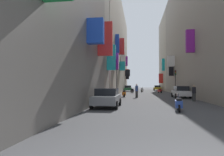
{
  "coord_description": "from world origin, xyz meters",
  "views": [
    {
      "loc": [
        -1.45,
        -3.84,
        1.75
      ],
      "look_at": [
        -5.29,
        25.31,
        2.64
      ],
      "focal_mm": 32.08,
      "sensor_mm": 36.0,
      "label": 1
    }
  ],
  "objects_px": {
    "parked_car_yellow": "(157,88)",
    "traffic_light_near_corner": "(175,78)",
    "parked_car_white": "(181,92)",
    "parked_car_green": "(128,88)",
    "scooter_white": "(142,90)",
    "pedestrian_near_left": "(137,91)",
    "scooter_orange": "(124,94)",
    "scooter_red": "(160,91)",
    "traffic_light_far_corner": "(117,75)",
    "scooter_blue": "(179,104)",
    "parked_car_grey": "(107,97)",
    "pedestrian_crossing": "(194,93)",
    "scooter_black": "(132,91)"
  },
  "relations": [
    {
      "from": "pedestrian_near_left",
      "to": "traffic_light_far_corner",
      "type": "height_order",
      "value": "traffic_light_far_corner"
    },
    {
      "from": "parked_car_grey",
      "to": "scooter_red",
      "type": "distance_m",
      "value": 25.72
    },
    {
      "from": "traffic_light_near_corner",
      "to": "scooter_red",
      "type": "bearing_deg",
      "value": 107.85
    },
    {
      "from": "scooter_white",
      "to": "pedestrian_near_left",
      "type": "relative_size",
      "value": 1.11
    },
    {
      "from": "scooter_orange",
      "to": "scooter_red",
      "type": "bearing_deg",
      "value": 64.84
    },
    {
      "from": "scooter_orange",
      "to": "traffic_light_far_corner",
      "type": "distance_m",
      "value": 3.88
    },
    {
      "from": "scooter_white",
      "to": "traffic_light_far_corner",
      "type": "bearing_deg",
      "value": -105.92
    },
    {
      "from": "scooter_blue",
      "to": "scooter_white",
      "type": "xyz_separation_m",
      "value": [
        -1.81,
        29.99,
        0.0
      ]
    },
    {
      "from": "traffic_light_far_corner",
      "to": "traffic_light_near_corner",
      "type": "bearing_deg",
      "value": 25.66
    },
    {
      "from": "parked_car_yellow",
      "to": "pedestrian_near_left",
      "type": "height_order",
      "value": "pedestrian_near_left"
    },
    {
      "from": "parked_car_grey",
      "to": "traffic_light_far_corner",
      "type": "xyz_separation_m",
      "value": [
        -0.8,
        14.5,
        2.34
      ]
    },
    {
      "from": "parked_car_white",
      "to": "traffic_light_far_corner",
      "type": "bearing_deg",
      "value": 159.31
    },
    {
      "from": "parked_car_green",
      "to": "pedestrian_near_left",
      "type": "distance_m",
      "value": 22.72
    },
    {
      "from": "scooter_red",
      "to": "parked_car_green",
      "type": "bearing_deg",
      "value": 128.12
    },
    {
      "from": "pedestrian_crossing",
      "to": "traffic_light_near_corner",
      "type": "bearing_deg",
      "value": 88.0
    },
    {
      "from": "scooter_orange",
      "to": "scooter_white",
      "type": "relative_size",
      "value": 0.93
    },
    {
      "from": "scooter_black",
      "to": "scooter_orange",
      "type": "relative_size",
      "value": 1.06
    },
    {
      "from": "scooter_blue",
      "to": "scooter_red",
      "type": "xyz_separation_m",
      "value": [
        1.56,
        26.48,
        0.0
      ]
    },
    {
      "from": "parked_car_yellow",
      "to": "traffic_light_near_corner",
      "type": "xyz_separation_m",
      "value": [
        0.92,
        -21.92,
        2.01
      ]
    },
    {
      "from": "parked_car_white",
      "to": "parked_car_yellow",
      "type": "bearing_deg",
      "value": 90.41
    },
    {
      "from": "parked_car_white",
      "to": "scooter_red",
      "type": "bearing_deg",
      "value": 95.05
    },
    {
      "from": "parked_car_yellow",
      "to": "parked_car_green",
      "type": "bearing_deg",
      "value": -135.3
    },
    {
      "from": "parked_car_grey",
      "to": "parked_car_green",
      "type": "distance_m",
      "value": 33.32
    },
    {
      "from": "parked_car_yellow",
      "to": "parked_car_green",
      "type": "height_order",
      "value": "parked_car_green"
    },
    {
      "from": "parked_car_white",
      "to": "scooter_blue",
      "type": "xyz_separation_m",
      "value": [
        -2.76,
        -12.88,
        -0.32
      ]
    },
    {
      "from": "parked_car_yellow",
      "to": "parked_car_grey",
      "type": "height_order",
      "value": "parked_car_grey"
    },
    {
      "from": "pedestrian_crossing",
      "to": "pedestrian_near_left",
      "type": "relative_size",
      "value": 0.95
    },
    {
      "from": "scooter_white",
      "to": "pedestrian_near_left",
      "type": "distance_m",
      "value": 17.7
    },
    {
      "from": "parked_car_yellow",
      "to": "scooter_black",
      "type": "xyz_separation_m",
      "value": [
        -6.36,
        -16.31,
        -0.27
      ]
    },
    {
      "from": "parked_car_yellow",
      "to": "pedestrian_near_left",
      "type": "distance_m",
      "value": 30.61
    },
    {
      "from": "parked_car_white",
      "to": "scooter_white",
      "type": "height_order",
      "value": "parked_car_white"
    },
    {
      "from": "scooter_blue",
      "to": "parked_car_grey",
      "type": "bearing_deg",
      "value": 162.13
    },
    {
      "from": "parked_car_green",
      "to": "scooter_red",
      "type": "distance_m",
      "value": 10.74
    },
    {
      "from": "parked_car_green",
      "to": "traffic_light_near_corner",
      "type": "xyz_separation_m",
      "value": [
        8.54,
        -14.38,
        2.0
      ]
    },
    {
      "from": "scooter_orange",
      "to": "traffic_light_near_corner",
      "type": "bearing_deg",
      "value": 41.25
    },
    {
      "from": "parked_car_white",
      "to": "traffic_light_near_corner",
      "type": "bearing_deg",
      "value": 84.71
    },
    {
      "from": "scooter_white",
      "to": "traffic_light_near_corner",
      "type": "xyz_separation_m",
      "value": [
        5.28,
        -9.45,
        2.28
      ]
    },
    {
      "from": "parked_car_green",
      "to": "traffic_light_far_corner",
      "type": "relative_size",
      "value": 0.9
    },
    {
      "from": "parked_car_white",
      "to": "parked_car_green",
      "type": "bearing_deg",
      "value": 109.56
    },
    {
      "from": "scooter_red",
      "to": "scooter_white",
      "type": "bearing_deg",
      "value": 133.8
    },
    {
      "from": "scooter_black",
      "to": "pedestrian_crossing",
      "type": "bearing_deg",
      "value": -69.5
    },
    {
      "from": "parked_car_green",
      "to": "traffic_light_far_corner",
      "type": "distance_m",
      "value": 18.98
    },
    {
      "from": "parked_car_white",
      "to": "pedestrian_near_left",
      "type": "height_order",
      "value": "pedestrian_near_left"
    },
    {
      "from": "parked_car_green",
      "to": "scooter_white",
      "type": "relative_size",
      "value": 2.11
    },
    {
      "from": "parked_car_yellow",
      "to": "scooter_blue",
      "type": "distance_m",
      "value": 42.53
    },
    {
      "from": "scooter_red",
      "to": "traffic_light_near_corner",
      "type": "bearing_deg",
      "value": -72.15
    },
    {
      "from": "parked_car_grey",
      "to": "pedestrian_crossing",
      "type": "relative_size",
      "value": 2.39
    },
    {
      "from": "traffic_light_near_corner",
      "to": "scooter_black",
      "type": "bearing_deg",
      "value": 142.42
    },
    {
      "from": "parked_car_green",
      "to": "scooter_white",
      "type": "xyz_separation_m",
      "value": [
        3.26,
        -4.93,
        -0.28
      ]
    },
    {
      "from": "traffic_light_far_corner",
      "to": "parked_car_yellow",
      "type": "bearing_deg",
      "value": 72.49
    }
  ]
}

